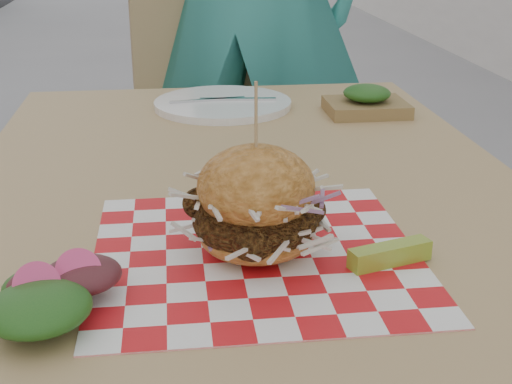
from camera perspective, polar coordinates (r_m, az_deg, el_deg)
The scene contains 8 objects.
patio_table at distance 1.05m, azimuth -0.79°, elevation -3.12°, with size 0.80×1.20×0.75m.
patio_chair at distance 2.12m, azimuth -4.43°, elevation 6.13°, with size 0.48×0.49×0.95m.
paper_liner at distance 0.80m, azimuth 0.00°, elevation -4.94°, with size 0.36×0.36×0.00m, color red.
sandwich at distance 0.78m, azimuth 0.00°, elevation -1.31°, with size 0.17×0.17×0.19m.
pickle_spear at distance 0.79m, azimuth 10.66°, elevation -4.91°, with size 0.10×0.02×0.02m, color #95AF32.
side_salad at distance 0.71m, azimuth -15.27°, elevation -8.31°, with size 0.13×0.14×0.05m.
place_setting at distance 1.42m, azimuth -2.67°, elevation 7.06°, with size 0.27×0.27×0.02m.
kraft_tray at distance 1.38m, azimuth 8.83°, elevation 7.12°, with size 0.15×0.12×0.06m.
Camera 1 is at (-0.41, -1.08, 1.10)m, focal length 50.00 mm.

